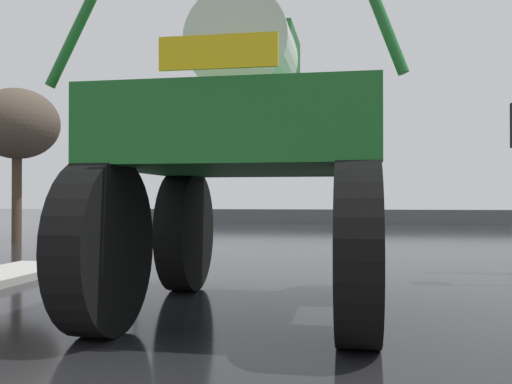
# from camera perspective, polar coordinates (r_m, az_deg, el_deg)

# --- Properties ---
(ground_plane) EXTENTS (120.00, 120.00, 0.00)m
(ground_plane) POSITION_cam_1_polar(r_m,az_deg,el_deg) (20.94, 2.74, -5.00)
(ground_plane) COLOR black
(oversize_sprayer) EXTENTS (4.08, 5.36, 4.99)m
(oversize_sprayer) POSITION_cam_1_polar(r_m,az_deg,el_deg) (7.94, -0.46, 3.39)
(oversize_sprayer) COLOR black
(oversize_sprayer) RESTS_ON ground
(sedan_ahead) EXTENTS (2.03, 4.18, 1.52)m
(sedan_ahead) POSITION_cam_1_polar(r_m,az_deg,el_deg) (27.96, 10.58, -2.44)
(sedan_ahead) COLOR #B7B7BF
(sedan_ahead) RESTS_ON ground
(streetlight_far_left) EXTENTS (1.82, 0.24, 7.28)m
(streetlight_far_left) POSITION_cam_1_polar(r_m,az_deg,el_deg) (29.64, -11.70, 4.16)
(streetlight_far_left) COLOR gray
(streetlight_far_left) RESTS_ON ground
(bare_tree_left) EXTENTS (3.00, 3.00, 5.58)m
(bare_tree_left) POSITION_cam_1_polar(r_m,az_deg,el_deg) (22.43, -22.86, 6.23)
(bare_tree_left) COLOR #473828
(bare_tree_left) RESTS_ON ground
(roadside_barrier) EXTENTS (31.60, 0.24, 0.90)m
(roadside_barrier) POSITION_cam_1_polar(r_m,az_deg,el_deg) (36.16, 5.38, -2.46)
(roadside_barrier) COLOR #59595B
(roadside_barrier) RESTS_ON ground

